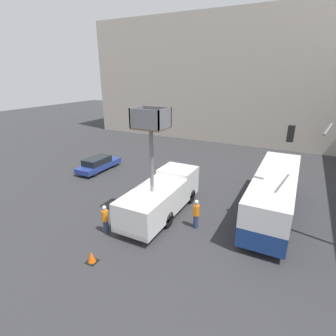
# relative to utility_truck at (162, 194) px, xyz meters

# --- Properties ---
(ground_plane) EXTENTS (120.00, 120.00, 0.00)m
(ground_plane) POSITION_rel_utility_truck_xyz_m (-0.19, -0.28, -1.48)
(ground_plane) COLOR #333335
(building_backdrop_far) EXTENTS (44.00, 10.00, 16.29)m
(building_backdrop_far) POSITION_rel_utility_truck_xyz_m (-0.19, 25.50, 6.67)
(building_backdrop_far) COLOR #BCB2A3
(building_backdrop_far) RESTS_ON ground_plane
(utility_truck) EXTENTS (2.44, 7.37, 7.19)m
(utility_truck) POSITION_rel_utility_truck_xyz_m (0.00, 0.00, 0.00)
(utility_truck) COLOR silver
(utility_truck) RESTS_ON ground_plane
(city_bus) EXTENTS (2.49, 10.32, 2.90)m
(city_bus) POSITION_rel_utility_truck_xyz_m (6.57, 3.35, 0.23)
(city_bus) COLOR navy
(city_bus) RESTS_ON ground_plane
(traffic_light_pole) EXTENTS (3.61, 3.36, 6.62)m
(traffic_light_pole) POSITION_rel_utility_truck_xyz_m (9.23, 1.53, 2.97)
(traffic_light_pole) COLOR slate
(traffic_light_pole) RESTS_ON ground_plane
(road_worker_near_truck) EXTENTS (0.38, 0.38, 1.80)m
(road_worker_near_truck) POSITION_rel_utility_truck_xyz_m (-1.89, -3.47, -0.58)
(road_worker_near_truck) COLOR navy
(road_worker_near_truck) RESTS_ON ground_plane
(road_worker_directing) EXTENTS (0.38, 0.38, 1.87)m
(road_worker_directing) POSITION_rel_utility_truck_xyz_m (2.65, -0.51, -0.53)
(road_worker_directing) COLOR navy
(road_worker_directing) RESTS_ON ground_plane
(traffic_cone_near_truck) EXTENTS (0.54, 0.54, 0.61)m
(traffic_cone_near_truck) POSITION_rel_utility_truck_xyz_m (-0.84, -5.84, -1.19)
(traffic_cone_near_truck) COLOR black
(traffic_cone_near_truck) RESTS_ON ground_plane
(parked_car_curbside) EXTENTS (1.75, 4.79, 1.36)m
(parked_car_curbside) POSITION_rel_utility_truck_xyz_m (-9.51, 4.56, -0.78)
(parked_car_curbside) COLOR navy
(parked_car_curbside) RESTS_ON ground_plane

